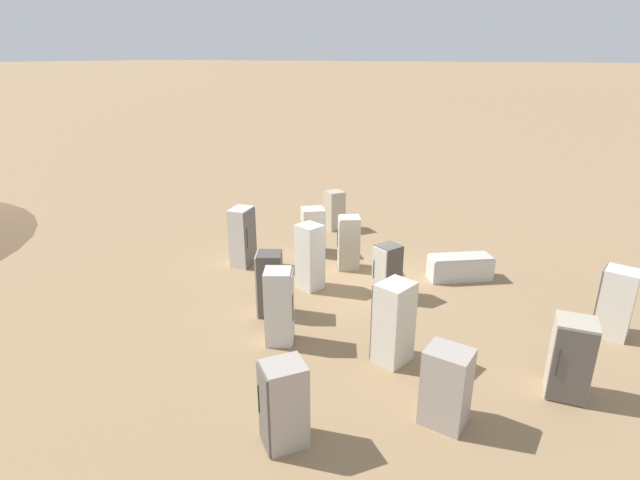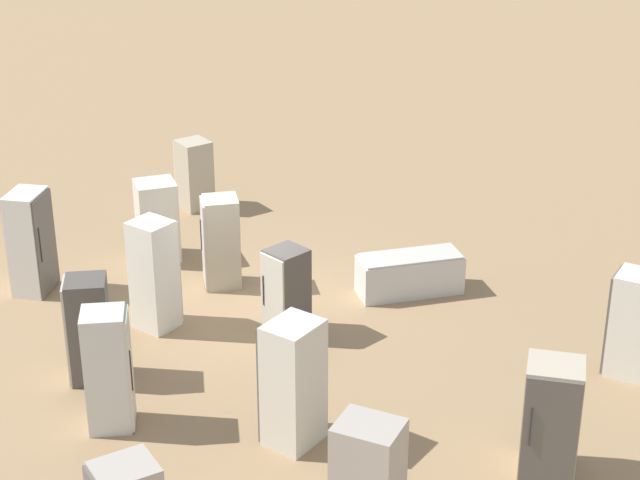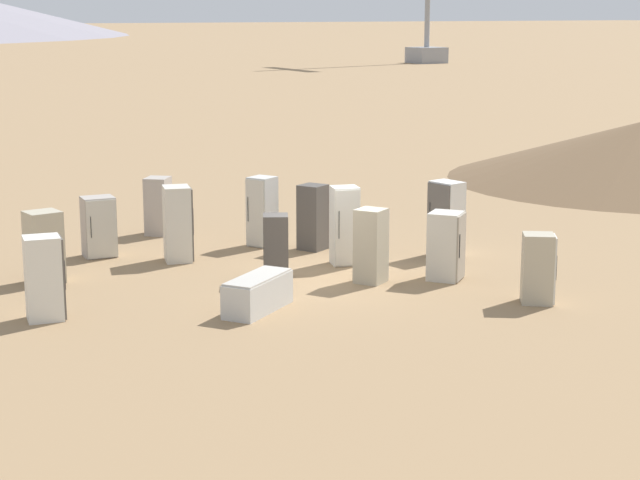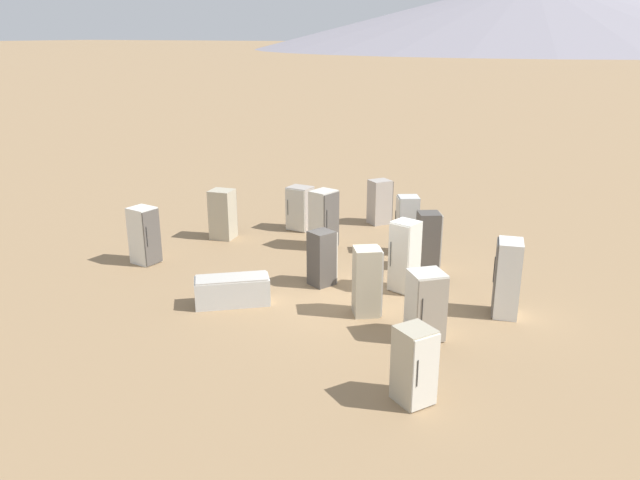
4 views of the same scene
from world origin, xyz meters
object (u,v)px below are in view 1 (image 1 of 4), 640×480
Objects in this scene: discarded_fridge_8 at (284,405)px; discarded_fridge_11 at (447,387)px; discarded_fridge_9 at (334,210)px; discarded_fridge_4 at (571,359)px; discarded_fridge_1 at (387,271)px; discarded_fridge_2 at (460,267)px; discarded_fridge_13 at (616,303)px; discarded_fridge_12 at (313,231)px; discarded_fridge_0 at (393,322)px; discarded_fridge_5 at (349,243)px; discarded_fridge_7 at (310,257)px; discarded_fridge_6 at (242,237)px; discarded_fridge_10 at (279,307)px; discarded_fridge_3 at (270,284)px.

discarded_fridge_8 is 1.05× the size of discarded_fridge_11.
discarded_fridge_11 is at bearing -107.73° from discarded_fridge_9.
discarded_fridge_1 is at bearing -33.45° from discarded_fridge_4.
discarded_fridge_9 is at bearing -148.58° from discarded_fridge_2.
discarded_fridge_12 is at bearing 91.28° from discarded_fridge_13.
discarded_fridge_0 is at bearing -110.12° from discarded_fridge_9.
discarded_fridge_0 is 3.36m from discarded_fridge_8.
discarded_fridge_12 is at bearing -134.14° from discarded_fridge_9.
discarded_fridge_5 is at bearing -33.70° from discarded_fridge_8.
discarded_fridge_7 is 1.22× the size of discarded_fridge_12.
discarded_fridge_0 is 9.00m from discarded_fridge_9.
discarded_fridge_0 is 0.97× the size of discarded_fridge_2.
discarded_fridge_12 is at bearing 59.50° from discarded_fridge_0.
discarded_fridge_11 is at bearing 160.56° from discarded_fridge_13.
discarded_fridge_6 is at bearing -156.61° from discarded_fridge_9.
discarded_fridge_2 is 1.28× the size of discarded_fridge_9.
discarded_fridge_9 is (-2.31, -5.45, 0.38)m from discarded_fridge_2.
discarded_fridge_11 is at bearing 50.98° from discarded_fridge_10.
discarded_fridge_13 is (3.79, 9.45, 0.11)m from discarded_fridge_9.
discarded_fridge_0 is 1.10× the size of discarded_fridge_5.
discarded_fridge_2 is 5.93m from discarded_fridge_9.
discarded_fridge_5 is 1.84m from discarded_fridge_7.
discarded_fridge_7 reaches higher than discarded_fridge_3.
discarded_fridge_8 is (7.40, 2.34, -0.05)m from discarded_fridge_5.
discarded_fridge_8 is (5.59, 2.70, -0.16)m from discarded_fridge_7.
discarded_fridge_2 is at bearing 106.19° from discarded_fridge_11.
discarded_fridge_3 is 0.99× the size of discarded_fridge_13.
discarded_fridge_5 reaches higher than discarded_fridge_4.
discarded_fridge_12 is (-4.27, -1.15, -0.06)m from discarded_fridge_3.
discarded_fridge_12 is at bearing 140.02° from discarded_fridge_11.
discarded_fridge_6 is (0.12, -4.85, 0.19)m from discarded_fridge_1.
discarded_fridge_3 is at bearing 140.65° from discarded_fridge_5.
discarded_fridge_3 is 1.14× the size of discarded_fridge_9.
discarded_fridge_0 is 3.57m from discarded_fridge_3.
discarded_fridge_10 is at bearing 129.98° from discarded_fridge_13.
discarded_fridge_0 reaches higher than discarded_fridge_2.
discarded_fridge_12 is (-8.02, -3.98, -0.01)m from discarded_fridge_8.
discarded_fridge_13 is at bearing 84.32° from discarded_fridge_6.
discarded_fridge_5 is 0.90× the size of discarded_fridge_6.
discarded_fridge_3 is at bearing 71.92° from discarded_fridge_1.
discarded_fridge_4 reaches higher than discarded_fridge_8.
discarded_fridge_8 is at bearing 6.96° from discarded_fridge_10.
discarded_fridge_3 is 0.89× the size of discarded_fridge_6.
discarded_fridge_4 is at bearing -66.46° from discarded_fridge_0.
discarded_fridge_2 is 8.36m from discarded_fridge_8.
discarded_fridge_11 is at bearing -171.84° from discarded_fridge_5.
discarded_fridge_5 reaches higher than discarded_fridge_8.
discarded_fridge_0 is 1.10× the size of discarded_fridge_3.
discarded_fridge_0 reaches higher than discarded_fridge_13.
discarded_fridge_1 is 2.67m from discarded_fridge_2.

